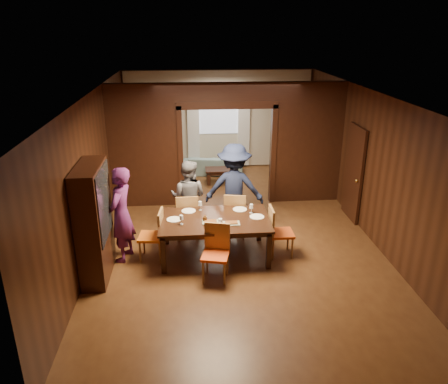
{
  "coord_description": "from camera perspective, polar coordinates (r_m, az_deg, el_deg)",
  "views": [
    {
      "loc": [
        -0.9,
        -8.31,
        4.14
      ],
      "look_at": [
        -0.24,
        -0.4,
        1.05
      ],
      "focal_mm": 35.0,
      "sensor_mm": 36.0,
      "label": 1
    }
  ],
  "objects": [
    {
      "name": "sofa",
      "position": [
        12.79,
        -1.5,
        3.58
      ],
      "size": [
        1.85,
        0.95,
        0.52
      ],
      "primitive_type": "imported",
      "rotation": [
        0.0,
        0.0,
        2.99
      ],
      "color": "#83A8AB",
      "rests_on": "floor"
    },
    {
      "name": "chair_near",
      "position": [
        7.46,
        -1.13,
        -8.08
      ],
      "size": [
        0.53,
        0.53,
        0.97
      ],
      "primitive_type": null,
      "rotation": [
        0.0,
        0.0,
        -0.23
      ],
      "color": "#E14915",
      "rests_on": "floor"
    },
    {
      "name": "dining_table",
      "position": [
        8.23,
        -1.23,
        -5.94
      ],
      "size": [
        2.02,
        1.26,
        0.76
      ],
      "primitive_type": "cube",
      "color": "black",
      "rests_on": "floor"
    },
    {
      "name": "room_walls",
      "position": [
        10.57,
        0.28,
        6.83
      ],
      "size": [
        5.52,
        9.01,
        2.9
      ],
      "color": "black",
      "rests_on": "floor"
    },
    {
      "name": "plate_far_l",
      "position": [
        8.41,
        -4.65,
        -2.47
      ],
      "size": [
        0.27,
        0.27,
        0.01
      ],
      "primitive_type": "cylinder",
      "color": "white",
      "rests_on": "dining_table"
    },
    {
      "name": "person_grey",
      "position": [
        8.98,
        -4.68,
        -0.71
      ],
      "size": [
        0.91,
        0.8,
        1.58
      ],
      "primitive_type": "imported",
      "rotation": [
        0.0,
        0.0,
        2.84
      ],
      "color": "slate",
      "rests_on": "floor"
    },
    {
      "name": "ceiling",
      "position": [
        8.45,
        1.44,
        12.82
      ],
      "size": [
        5.5,
        9.0,
        0.02
      ],
      "primitive_type": "cube",
      "color": "silver",
      "rests_on": "room_walls"
    },
    {
      "name": "tumbler",
      "position": [
        7.76,
        -0.5,
        -3.98
      ],
      "size": [
        0.07,
        0.07,
        0.14
      ],
      "primitive_type": "cylinder",
      "color": "silver",
      "rests_on": "dining_table"
    },
    {
      "name": "platter_b",
      "position": [
        7.86,
        0.98,
        -4.06
      ],
      "size": [
        0.3,
        0.2,
        0.04
      ],
      "primitive_type": "cube",
      "color": "gray",
      "rests_on": "dining_table"
    },
    {
      "name": "plate_right",
      "position": [
        8.16,
        4.32,
        -3.24
      ],
      "size": [
        0.27,
        0.27,
        0.01
      ],
      "primitive_type": "cylinder",
      "color": "white",
      "rests_on": "dining_table"
    },
    {
      "name": "wineglass_right",
      "position": [
        8.29,
        3.59,
        -2.17
      ],
      "size": [
        0.08,
        0.08,
        0.18
      ],
      "primitive_type": null,
      "color": "white",
      "rests_on": "dining_table"
    },
    {
      "name": "person_purple",
      "position": [
        8.12,
        -13.28,
        -2.9
      ],
      "size": [
        0.59,
        0.74,
        1.79
      ],
      "primitive_type": "imported",
      "rotation": [
        0.0,
        0.0,
        -1.85
      ],
      "color": "#5F205E",
      "rests_on": "floor"
    },
    {
      "name": "coffee_table",
      "position": [
        12.03,
        -0.52,
        2.14
      ],
      "size": [
        0.8,
        0.5,
        0.4
      ],
      "primitive_type": "cube",
      "color": "black",
      "rests_on": "floor"
    },
    {
      "name": "curtain_right",
      "position": [
        13.14,
        2.61,
        8.53
      ],
      "size": [
        0.35,
        0.06,
        2.4
      ],
      "primitive_type": "cube",
      "color": "white",
      "rests_on": "back_wall"
    },
    {
      "name": "door_right",
      "position": [
        10.01,
        16.6,
        2.37
      ],
      "size": [
        0.06,
        0.9,
        2.1
      ],
      "primitive_type": "cube",
      "color": "black",
      "rests_on": "floor"
    },
    {
      "name": "plate_near",
      "position": [
        7.69,
        -1.1,
        -4.75
      ],
      "size": [
        0.27,
        0.27,
        0.01
      ],
      "primitive_type": "cylinder",
      "color": "white",
      "rests_on": "dining_table"
    },
    {
      "name": "chair_right",
      "position": [
        8.27,
        7.5,
        -5.15
      ],
      "size": [
        0.44,
        0.44,
        0.97
      ],
      "primitive_type": null,
      "rotation": [
        0.0,
        0.0,
        1.57
      ],
      "color": "#C64512",
      "rests_on": "floor"
    },
    {
      "name": "curtain_left",
      "position": [
        13.04,
        -4.02,
        8.4
      ],
      "size": [
        0.35,
        0.06,
        2.4
      ],
      "primitive_type": "cube",
      "color": "white",
      "rests_on": "back_wall"
    },
    {
      "name": "plate_left",
      "position": [
        8.08,
        -6.54,
        -3.57
      ],
      "size": [
        0.27,
        0.27,
        0.01
      ],
      "primitive_type": "cylinder",
      "color": "white",
      "rests_on": "dining_table"
    },
    {
      "name": "plate_far_r",
      "position": [
        8.45,
        2.09,
        -2.28
      ],
      "size": [
        0.27,
        0.27,
        0.01
      ],
      "primitive_type": "cylinder",
      "color": "white",
      "rests_on": "dining_table"
    },
    {
      "name": "floor",
      "position": [
        9.33,
        1.27,
        -5.08
      ],
      "size": [
        9.0,
        9.0,
        0.0
      ],
      "primitive_type": "plane",
      "color": "#4F2B16",
      "rests_on": "ground"
    },
    {
      "name": "condiment_jar",
      "position": [
        7.96,
        -2.51,
        -3.46
      ],
      "size": [
        0.08,
        0.08,
        0.11
      ],
      "primitive_type": null,
      "color": "#4F2E12",
      "rests_on": "dining_table"
    },
    {
      "name": "window_far",
      "position": [
        13.02,
        -0.71,
        10.45
      ],
      "size": [
        1.2,
        0.03,
        1.3
      ],
      "primitive_type": "cube",
      "color": "silver",
      "rests_on": "back_wall"
    },
    {
      "name": "platter_a",
      "position": [
        7.92,
        -1.77,
        -3.88
      ],
      "size": [
        0.3,
        0.2,
        0.04
      ],
      "primitive_type": "cube",
      "color": "gray",
      "rests_on": "dining_table"
    },
    {
      "name": "serving_bowl",
      "position": [
        8.17,
        -0.57,
        -2.85
      ],
      "size": [
        0.36,
        0.36,
        0.09
      ],
      "primitive_type": "imported",
      "color": "black",
      "rests_on": "dining_table"
    },
    {
      "name": "chair_far_l",
      "position": [
        8.9,
        -4.87,
        -3.07
      ],
      "size": [
        0.47,
        0.47,
        0.97
      ],
      "primitive_type": null,
      "rotation": [
        0.0,
        0.0,
        3.2
      ],
      "color": "#E05B15",
      "rests_on": "floor"
    },
    {
      "name": "wineglass_left",
      "position": [
        7.84,
        -5.59,
        -3.64
      ],
      "size": [
        0.08,
        0.08,
        0.18
      ],
      "primitive_type": null,
      "color": "silver",
      "rests_on": "dining_table"
    },
    {
      "name": "chair_far_r",
      "position": [
        8.95,
        1.53,
        -2.86
      ],
      "size": [
        0.52,
        0.52,
        0.97
      ],
      "primitive_type": null,
      "rotation": [
        0.0,
        0.0,
        2.94
      ],
      "color": "orange",
      "rests_on": "floor"
    },
    {
      "name": "chair_left",
      "position": [
        8.19,
        -9.54,
        -5.56
      ],
      "size": [
        0.48,
        0.48,
        0.97
      ],
      "primitive_type": null,
      "rotation": [
        0.0,
        0.0,
        -1.67
      ],
      "color": "orange",
      "rests_on": "floor"
    },
    {
      "name": "wineglass_far",
      "position": [
        8.41,
        -3.12,
        -1.81
      ],
      "size": [
        0.08,
        0.08,
        0.18
      ],
      "primitive_type": null,
      "color": "silver",
      "rests_on": "dining_table"
    },
    {
      "name": "person_navy",
      "position": [
        9.02,
        1.35,
        0.5
      ],
      "size": [
        1.32,
        0.9,
        1.88
      ],
      "primitive_type": "imported",
      "rotation": [
        0.0,
        0.0,
        2.97
      ],
      "color": "#161D38",
      "rests_on": "floor"
    },
    {
      "name": "hutch",
      "position": [
        7.68,
        -16.61,
        -3.83
      ],
      "size": [
        0.4,
        1.2,
        2.0
      ],
      "primitive_type": "cube",
      "color": "black",
      "rests_on": "floor"
    }
  ]
}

